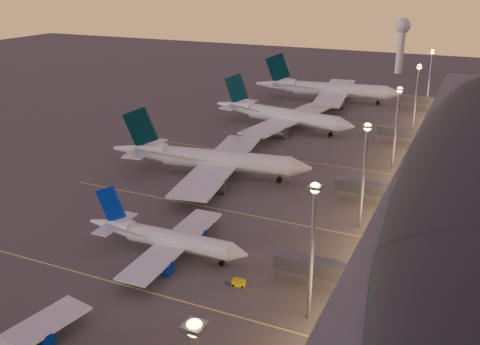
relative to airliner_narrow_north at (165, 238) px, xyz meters
name	(u,v)px	position (x,y,z in m)	size (l,w,h in m)	color
ground	(140,273)	(-0.43, -9.40, -3.60)	(700.00, 700.00, 0.00)	#423F3C
airliner_narrow_north	(165,238)	(0.00, 0.00, 0.00)	(38.95, 34.72, 13.94)	silver
airliner_wide_near	(209,159)	(-13.66, 46.38, 1.56)	(62.58, 57.62, 20.05)	silver
airliner_wide_mid	(281,115)	(-12.42, 105.15, 1.48)	(61.53, 56.73, 19.73)	silver
airliner_wide_far	(327,90)	(-9.11, 157.87, 2.09)	(69.12, 63.46, 22.12)	silver
light_masts	(385,131)	(35.57, 55.60, 13.95)	(2.20, 217.20, 25.90)	gray
radar_tower	(402,36)	(9.57, 250.60, 18.27)	(9.00, 9.00, 32.50)	silver
lane_markings	(225,202)	(-0.43, 30.60, -3.60)	(90.00, 180.36, 0.00)	#D8C659
baggage_tug_c	(236,282)	(19.42, -5.05, -3.08)	(4.00, 2.02, 1.15)	yellow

